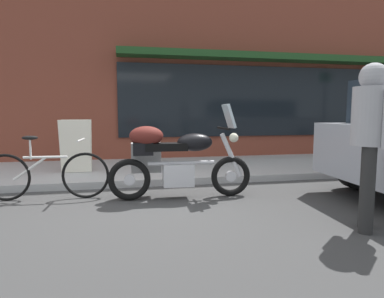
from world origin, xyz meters
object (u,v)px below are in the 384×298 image
(pedestrian_walking, at_px, (371,126))
(parked_bicycle, at_px, (46,174))
(touring_motorcycle, at_px, (172,158))
(sandwich_board_sign, at_px, (76,146))

(pedestrian_walking, bearing_deg, parked_bicycle, 150.64)
(touring_motorcycle, relative_size, parked_bicycle, 1.19)
(touring_motorcycle, height_order, parked_bicycle, touring_motorcycle)
(touring_motorcycle, xyz_separation_m, parked_bicycle, (-1.79, 0.27, -0.22))
(sandwich_board_sign, bearing_deg, touring_motorcycle, -49.10)
(touring_motorcycle, bearing_deg, pedestrian_walking, -44.00)
(parked_bicycle, distance_m, sandwich_board_sign, 1.58)
(touring_motorcycle, relative_size, pedestrian_walking, 1.20)
(parked_bicycle, bearing_deg, sandwich_board_sign, 81.91)
(touring_motorcycle, bearing_deg, parked_bicycle, 171.35)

